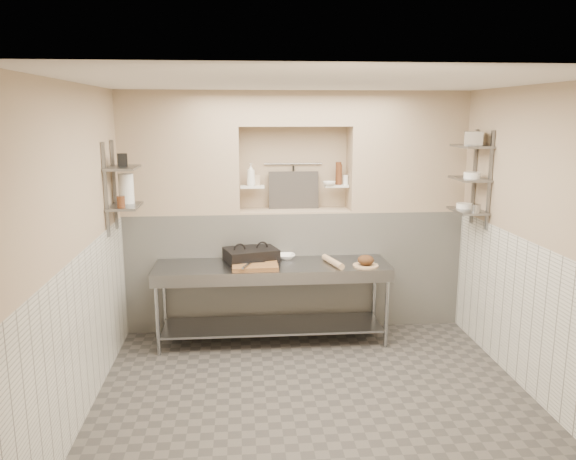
{
  "coord_description": "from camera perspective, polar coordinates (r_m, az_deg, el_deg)",
  "views": [
    {
      "loc": [
        -0.65,
        -4.82,
        2.55
      ],
      "look_at": [
        -0.15,
        0.9,
        1.35
      ],
      "focal_mm": 35.0,
      "sensor_mm": 36.0,
      "label": 1
    }
  ],
  "objects": [
    {
      "name": "bottle_soap",
      "position": [
        6.61,
        -3.79,
        5.64
      ],
      "size": [
        0.13,
        0.13,
        0.26
      ],
      "primitive_type": "imported",
      "rotation": [
        0.0,
        0.0,
        0.42
      ],
      "color": "white",
      "rests_on": "alcove_shelf_left"
    },
    {
      "name": "backwall_lower",
      "position": [
        6.86,
        0.65,
        -3.85
      ],
      "size": [
        4.0,
        0.4,
        1.4
      ],
      "primitive_type": "cube",
      "color": "silver",
      "rests_on": "floor"
    },
    {
      "name": "knife_blade",
      "position": [
        6.14,
        -3.56,
        -3.34
      ],
      "size": [
        0.27,
        0.08,
        0.01
      ],
      "primitive_type": "cube",
      "rotation": [
        0.0,
        0.0,
        0.17
      ],
      "color": "gray",
      "rests_on": "cutting_board"
    },
    {
      "name": "shelf_rail_right_a",
      "position": [
        6.65,
        18.38,
        5.16
      ],
      "size": [
        0.03,
        0.03,
        1.05
      ],
      "primitive_type": "cube",
      "color": "slate",
      "rests_on": "wall_right"
    },
    {
      "name": "backwall_pillar_left",
      "position": [
        6.62,
        -10.92,
        7.7
      ],
      "size": [
        1.35,
        0.4,
        1.4
      ],
      "primitive_type": "cube",
      "color": "tan",
      "rests_on": "backwall_lower"
    },
    {
      "name": "ceiling",
      "position": [
        4.87,
        2.79,
        15.32
      ],
      "size": [
        4.0,
        3.9,
        0.1
      ],
      "primitive_type": "cube",
      "color": "silver",
      "rests_on": "ground"
    },
    {
      "name": "tongs",
      "position": [
        6.02,
        -4.16,
        -3.56
      ],
      "size": [
        0.12,
        0.27,
        0.03
      ],
      "primitive_type": "cylinder",
      "rotation": [
        1.57,
        0.0,
        -0.36
      ],
      "color": "gray",
      "rests_on": "cutting_board"
    },
    {
      "name": "jug_left",
      "position": [
        6.17,
        -16.11,
        4.06
      ],
      "size": [
        0.16,
        0.16,
        0.31
      ],
      "primitive_type": "cylinder",
      "color": "white",
      "rests_on": "wall_shelf_left_lower"
    },
    {
      "name": "wall_front",
      "position": [
        3.11,
        7.52,
        -9.96
      ],
      "size": [
        4.0,
        0.1,
        2.8
      ],
      "primitive_type": "cube",
      "color": "tan",
      "rests_on": "ground"
    },
    {
      "name": "shelf_rail_right_b",
      "position": [
        6.29,
        19.81,
        4.72
      ],
      "size": [
        0.03,
        0.03,
        1.05
      ],
      "primitive_type": "cube",
      "color": "slate",
      "rests_on": "wall_right"
    },
    {
      "name": "wall_right",
      "position": [
        5.64,
        23.74,
        -0.97
      ],
      "size": [
        0.1,
        3.9,
        2.8
      ],
      "primitive_type": "cube",
      "color": "tan",
      "rests_on": "ground"
    },
    {
      "name": "splash_panel",
      "position": [
        6.76,
        0.58,
        4.07
      ],
      "size": [
        0.6,
        0.08,
        0.45
      ],
      "primitive_type": "cube",
      "rotation": [
        -0.14,
        0.0,
        0.0
      ],
      "color": "#383330",
      "rests_on": "alcove_sill"
    },
    {
      "name": "rolling_pin",
      "position": [
        6.24,
        4.58,
        -3.24
      ],
      "size": [
        0.19,
        0.46,
        0.07
      ],
      "primitive_type": "cylinder",
      "rotation": [
        1.57,
        0.0,
        0.27
      ],
      "color": "tan",
      "rests_on": "prep_table"
    },
    {
      "name": "utensil_rail",
      "position": [
        6.8,
        0.53,
        6.74
      ],
      "size": [
        0.7,
        0.02,
        0.02
      ],
      "primitive_type": "cylinder",
      "rotation": [
        0.0,
        1.57,
        0.0
      ],
      "color": "gray",
      "rests_on": "wall_back"
    },
    {
      "name": "backwall_pillar_right",
      "position": [
        6.87,
        11.84,
        7.8
      ],
      "size": [
        1.35,
        0.4,
        1.4
      ],
      "primitive_type": "cube",
      "color": "tan",
      "rests_on": "backwall_lower"
    },
    {
      "name": "wall_back",
      "position": [
        6.95,
        0.46,
        2.27
      ],
      "size": [
        4.0,
        0.1,
        2.8
      ],
      "primitive_type": "cube",
      "color": "tan",
      "rests_on": "ground"
    },
    {
      "name": "prep_table",
      "position": [
        6.31,
        -1.6,
        -5.8
      ],
      "size": [
        2.6,
        0.7,
        0.9
      ],
      "color": "gray",
      "rests_on": "floor"
    },
    {
      "name": "hanging_steel",
      "position": [
        6.79,
        0.55,
        5.3
      ],
      "size": [
        0.02,
        0.02,
        0.3
      ],
      "primitive_type": "cylinder",
      "color": "black",
      "rests_on": "utensil_rail"
    },
    {
      "name": "wainscot_left",
      "position": [
        5.33,
        -19.46,
        -9.19
      ],
      "size": [
        0.02,
        3.9,
        1.4
      ],
      "primitive_type": "cube",
      "color": "silver",
      "rests_on": "floor"
    },
    {
      "name": "wall_shelf_right_lower",
      "position": [
        6.46,
        17.77,
        1.88
      ],
      "size": [
        0.3,
        0.5,
        0.02
      ],
      "primitive_type": "cube",
      "color": "slate",
      "rests_on": "wall_right"
    },
    {
      "name": "jar_alcove",
      "position": [
        6.66,
        -3.24,
        5.1
      ],
      "size": [
        0.08,
        0.08,
        0.12
      ],
      "primitive_type": "cube",
      "color": "tan",
      "rests_on": "alcove_shelf_left"
    },
    {
      "name": "shelf_rail_left_b",
      "position": [
        5.87,
        -18.02,
        3.89
      ],
      "size": [
        0.03,
        0.03,
        0.95
      ],
      "primitive_type": "cube",
      "color": "slate",
      "rests_on": "wall_left"
    },
    {
      "name": "wall_shelf_right_mid",
      "position": [
        6.41,
        17.97,
        4.97
      ],
      "size": [
        0.3,
        0.5,
        0.02
      ],
      "primitive_type": "cube",
      "color": "slate",
      "rests_on": "wall_right"
    },
    {
      "name": "bowl_right_mid",
      "position": [
        6.35,
        18.2,
        5.3
      ],
      "size": [
        0.18,
        0.18,
        0.07
      ],
      "primitive_type": "cylinder",
      "color": "white",
      "rests_on": "wall_shelf_right_mid"
    },
    {
      "name": "condiment_c",
      "position": [
        6.74,
        5.89,
        5.09
      ],
      "size": [
        0.07,
        0.07,
        0.11
      ],
      "primitive_type": "cylinder",
      "color": "white",
      "rests_on": "alcove_shelf_right"
    },
    {
      "name": "alcove_shelf_right",
      "position": [
        6.72,
        4.93,
        4.5
      ],
      "size": [
        0.28,
        0.16,
        0.02
      ],
      "primitive_type": "cube",
      "color": "white",
      "rests_on": "backwall_lower"
    },
    {
      "name": "backwall_header",
      "position": [
        6.6,
        0.69,
        12.24
      ],
      "size": [
        1.3,
        0.4,
        0.4
      ],
      "primitive_type": "cube",
      "color": "tan",
      "rests_on": "backwall_lower"
    },
    {
      "name": "basket_right",
      "position": [
        6.35,
        18.32,
        8.83
      ],
      "size": [
        0.26,
        0.28,
        0.15
      ],
      "primitive_type": "cube",
      "rotation": [
        0.0,
        0.0,
        -0.37
      ],
      "color": "gray",
      "rests_on": "wall_shelf_right_upper"
    },
    {
      "name": "alcove_shelf_left",
      "position": [
        6.63,
        -3.65,
        4.41
      ],
      "size": [
        0.28,
        0.16,
        0.02
      ],
      "primitive_type": "cube",
      "color": "white",
      "rests_on": "backwall_lower"
    },
    {
      "name": "box_left_upper",
      "position": [
        6.02,
        -16.48,
        6.84
      ],
      "size": [
        0.12,
        0.12,
        0.13
      ],
      "primitive_type": "cube",
      "rotation": [
        0.0,
        0.0,
        0.26
      ],
      "color": "black",
      "rests_on": "wall_shelf_left_upper"
    },
    {
      "name": "canister_right",
      "position": [
        6.26,
        18.56,
        2.07
      ],
      "size": [
        0.09,
        0.09,
        0.09
      ],
      "primitive_type": "cylinder",
      "color": "gray",
      "rests_on": "wall_shelf_right_lower"
    },
    {
      "name": "jar_left",
      "position": [
        5.89,
        -16.61,
        2.74
      ],
      "size": [
        0.08,
        0.08,
        0.12
      ],
      "primitive_type": "cylinder",
      "color": "#512B17",
      "rests_on": "wall_shelf_left_lower"
    },
    {
      "name": "mixing_bowl",
      "position": [
        6.48,
        -0.21,
        -2.7
      ],
      "size": [
        0.22,
        0.22,
        0.05
      ],
      "primitive_type": "imported",
      "rotation": [
        0.0,
        0.0,
        0.02
      ],
      "color": "white",
      "rests_on": "prep_table"
    },
    {
      "name": "wainscot_right",
      "position": [
        5.8,
        22.64,
        -7.75
      ],
      "size": [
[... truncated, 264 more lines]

